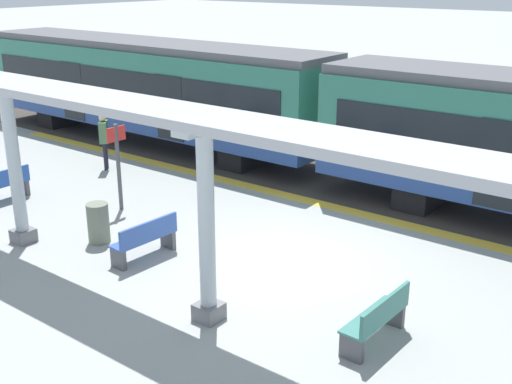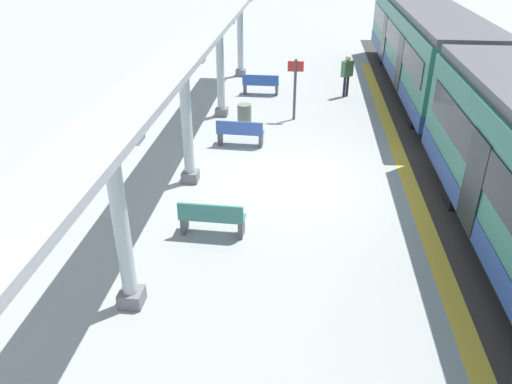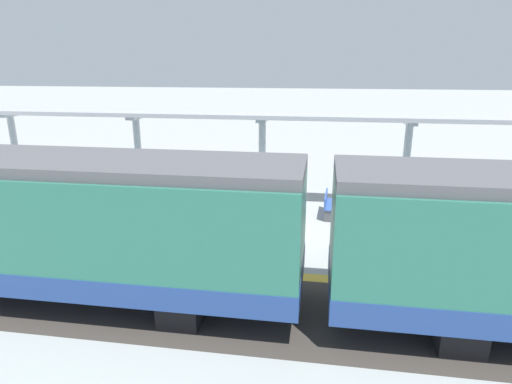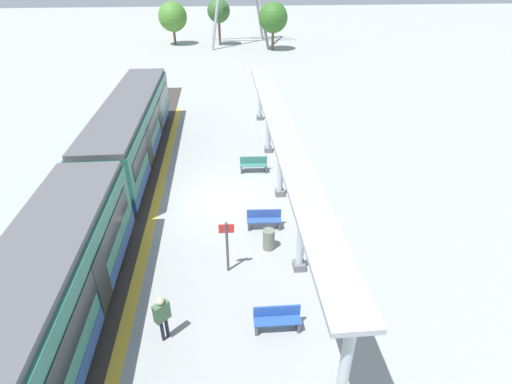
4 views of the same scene
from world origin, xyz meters
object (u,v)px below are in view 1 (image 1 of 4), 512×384
(canopy_pillar_second, at_px, (14,167))
(trash_bin, at_px, (98,223))
(canopy_pillar_third, at_px, (207,225))
(bench_near_end, at_px, (146,239))
(bench_mid_platform, at_px, (378,319))
(passenger_waiting_near_edge, at_px, (104,135))
(train_near_carriage, at_px, (147,89))
(bench_far_end, at_px, (1,185))
(platform_info_sign, at_px, (118,159))

(canopy_pillar_second, bearing_deg, trash_bin, 127.21)
(canopy_pillar_third, relative_size, bench_near_end, 2.27)
(bench_mid_platform, bearing_deg, passenger_waiting_near_edge, -108.38)
(bench_mid_platform, xyz_separation_m, trash_bin, (0.07, -6.78, 0.01))
(bench_mid_platform, bearing_deg, train_near_carriage, -118.77)
(canopy_pillar_second, bearing_deg, bench_near_end, 110.61)
(canopy_pillar_second, height_order, bench_near_end, canopy_pillar_second)
(train_near_carriage, xyz_separation_m, bench_far_end, (6.68, 1.53, -1.39))
(bench_far_end, bearing_deg, passenger_waiting_near_edge, -178.59)
(train_near_carriage, distance_m, canopy_pillar_second, 8.96)
(passenger_waiting_near_edge, bearing_deg, train_near_carriage, -155.54)
(canopy_pillar_third, bearing_deg, bench_near_end, -111.61)
(bench_far_end, distance_m, trash_bin, 4.08)
(train_near_carriage, xyz_separation_m, canopy_pillar_second, (7.89, 4.26, -0.08))
(canopy_pillar_second, distance_m, bench_far_end, 3.26)
(canopy_pillar_third, distance_m, trash_bin, 4.45)
(bench_far_end, distance_m, passenger_waiting_near_edge, 3.57)
(canopy_pillar_second, xyz_separation_m, bench_near_end, (-1.06, 2.81, -1.31))
(bench_mid_platform, distance_m, trash_bin, 6.78)
(train_near_carriage, distance_m, trash_bin, 8.97)
(bench_far_end, xyz_separation_m, platform_info_sign, (-1.49, 2.89, 0.89))
(canopy_pillar_third, distance_m, bench_far_end, 8.39)
(platform_info_sign, bearing_deg, canopy_pillar_second, -3.28)
(train_near_carriage, bearing_deg, passenger_waiting_near_edge, 24.46)
(trash_bin, distance_m, passenger_waiting_near_edge, 5.61)
(canopy_pillar_third, relative_size, platform_info_sign, 1.57)
(bench_near_end, distance_m, bench_far_end, 5.54)
(canopy_pillar_second, distance_m, bench_mid_platform, 8.30)
(platform_info_sign, bearing_deg, passenger_waiting_near_edge, -124.29)
(bench_near_end, bearing_deg, bench_far_end, -91.58)
(train_near_carriage, xyz_separation_m, bench_mid_platform, (6.80, 12.38, -1.39))
(canopy_pillar_second, relative_size, bench_mid_platform, 2.28)
(trash_bin, bearing_deg, bench_near_end, 91.39)
(bench_near_end, xyz_separation_m, passenger_waiting_near_edge, (-3.67, -5.63, 0.63))
(bench_far_end, bearing_deg, platform_info_sign, 117.28)
(canopy_pillar_second, bearing_deg, platform_info_sign, 176.72)
(bench_mid_platform, bearing_deg, canopy_pillar_third, -67.68)
(platform_info_sign, bearing_deg, trash_bin, 35.33)
(canopy_pillar_second, height_order, trash_bin, canopy_pillar_second)
(canopy_pillar_second, relative_size, bench_far_end, 2.29)
(bench_far_end, bearing_deg, canopy_pillar_second, 66.14)
(canopy_pillar_second, relative_size, canopy_pillar_third, 1.00)
(platform_info_sign, bearing_deg, bench_far_end, -62.72)
(canopy_pillar_second, height_order, passenger_waiting_near_edge, canopy_pillar_second)
(train_near_carriage, relative_size, platform_info_sign, 6.48)
(canopy_pillar_third, relative_size, trash_bin, 3.83)
(canopy_pillar_third, xyz_separation_m, bench_far_end, (-1.21, -8.20, -1.31))
(train_near_carriage, distance_m, bench_mid_platform, 14.19)
(bench_far_end, relative_size, passenger_waiting_near_edge, 0.88)
(canopy_pillar_third, relative_size, passenger_waiting_near_edge, 2.02)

